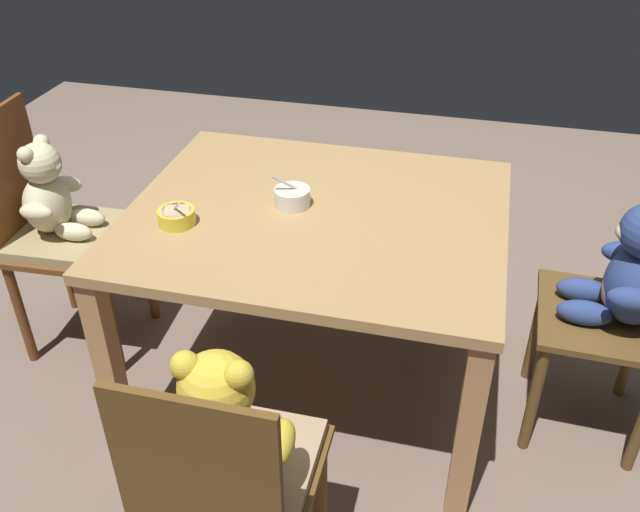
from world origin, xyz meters
The scene contains 7 objects.
ground_plane centered at (0.00, 0.00, -0.02)m, with size 5.20×5.20×0.04m.
dining_table centered at (0.00, 0.00, 0.61)m, with size 1.16×0.98×0.71m.
teddy_chair_near_left centered at (-0.95, 0.02, 0.55)m, with size 0.43×0.41×0.92m.
teddy_chair_near_front centered at (0.01, -0.86, 0.57)m, with size 0.38×0.40×0.89m.
teddy_chair_near_right centered at (0.95, 0.02, 0.57)m, with size 0.39×0.41×0.86m.
porridge_bowl_white_center centered at (-0.08, 0.02, 0.74)m, with size 0.11×0.11×0.11m.
porridge_bowl_yellow_near_left centered at (-0.39, -0.17, 0.73)m, with size 0.11×0.11×0.10m.
Camera 1 is at (0.45, -1.78, 1.78)m, focal length 38.53 mm.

